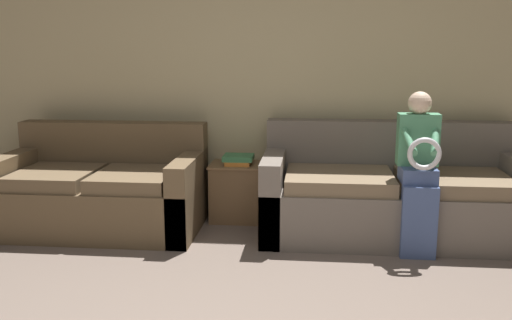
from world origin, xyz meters
TOP-DOWN VIEW (x-y plane):
  - wall_back at (0.00, 2.85)m, footprint 7.40×0.06m
  - couch_main at (1.01, 2.33)m, footprint 2.06×0.94m
  - couch_side at (-1.36, 2.26)m, footprint 1.62×0.92m
  - child_left_seated at (1.12, 1.94)m, footprint 0.30×0.37m
  - side_shelf at (-0.28, 2.60)m, footprint 0.46×0.40m
  - book_stack at (-0.27, 2.60)m, footprint 0.25×0.27m

SIDE VIEW (x-z plane):
  - side_shelf at x=-0.28m, z-range 0.01..0.50m
  - couch_side at x=-1.36m, z-range -0.12..0.73m
  - couch_main at x=1.01m, z-range -0.12..0.75m
  - book_stack at x=-0.27m, z-range 0.49..0.57m
  - child_left_seated at x=1.12m, z-range 0.06..1.23m
  - wall_back at x=0.00m, z-range 0.00..2.55m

